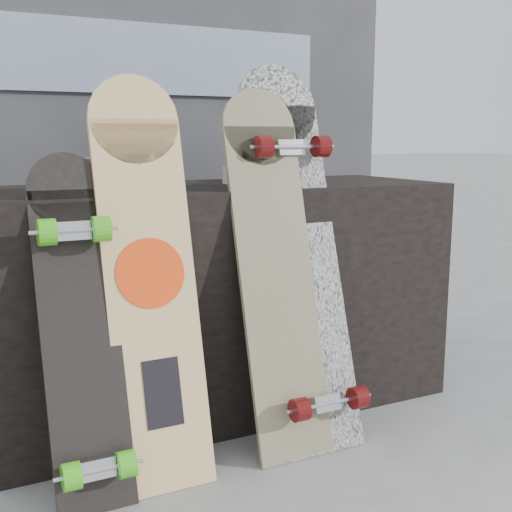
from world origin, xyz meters
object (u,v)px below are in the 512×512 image
longboard_celtic (274,259)px  skateboard_dark (81,325)px  vendor_table (219,296)px  longboard_cascadia (298,245)px  longboard_geisha (149,267)px

longboard_celtic → skateboard_dark: (-0.60, -0.05, -0.12)m
vendor_table → longboard_cascadia: (0.14, -0.32, 0.23)m
longboard_cascadia → longboard_geisha: bearing=-176.3°
longboard_geisha → skateboard_dark: longboard_geisha is taller
vendor_table → longboard_celtic: size_ratio=1.43×
vendor_table → longboard_geisha: bearing=-135.7°
longboard_geisha → longboard_cascadia: longboard_cascadia is taller
longboard_celtic → longboard_cascadia: size_ratio=0.93×
vendor_table → longboard_geisha: 0.54m
skateboard_dark → vendor_table: bearing=35.2°
vendor_table → longboard_celtic: longboard_celtic is taller
longboard_cascadia → longboard_celtic: bearing=-164.1°
longboard_cascadia → vendor_table: bearing=113.4°
skateboard_dark → longboard_geisha: bearing=12.7°
longboard_celtic → vendor_table: bearing=96.3°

